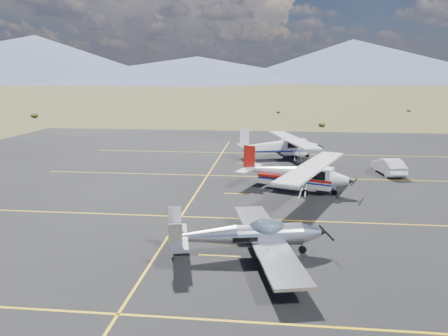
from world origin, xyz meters
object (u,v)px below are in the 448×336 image
(aircraft_cessna, at_px, (296,173))
(sedan, at_px, (389,166))
(aircraft_low_wing, at_px, (251,235))
(aircraft_plain, at_px, (281,145))

(aircraft_cessna, relative_size, sedan, 2.78)
(aircraft_low_wing, xyz_separation_m, sedan, (10.86, 18.44, -0.32))
(aircraft_cessna, bearing_deg, sedan, 58.30)
(aircraft_low_wing, xyz_separation_m, aircraft_plain, (1.78, 24.68, 0.33))
(sedan, bearing_deg, aircraft_low_wing, 51.60)
(aircraft_low_wing, height_order, sedan, aircraft_low_wing)
(aircraft_plain, distance_m, sedan, 11.03)
(aircraft_cessna, bearing_deg, aircraft_low_wing, -81.52)
(aircraft_low_wing, distance_m, sedan, 21.41)
(aircraft_low_wing, distance_m, aircraft_cessna, 12.50)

